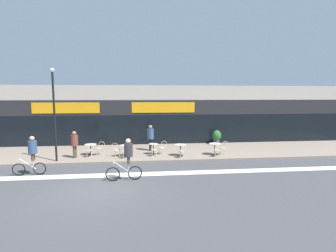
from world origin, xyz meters
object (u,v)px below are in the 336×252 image
(cafe_chair_1_side, at_px, (116,149))
(cafe_chair_2_side, at_px, (163,147))
(bistro_table_0, at_px, (91,147))
(bistro_table_4, at_px, (215,147))
(lamp_post, at_px, (54,109))
(cafe_chair_0_near, at_px, (89,149))
(cafe_chair_0_side, at_px, (100,147))
(planter_pot, at_px, (217,136))
(pedestrian_near_end, at_px, (74,142))
(bistro_table_1, at_px, (126,148))
(bistro_table_3, at_px, (180,148))
(cyclist_0, at_px, (32,152))
(pedestrian_far_end, at_px, (150,135))
(cafe_chair_3_near, at_px, (182,150))
(cafe_chair_1_near, at_px, (125,150))
(cafe_chair_2_near, at_px, (154,149))
(cafe_chair_4_near, at_px, (217,149))
(cyclist_1, at_px, (127,157))
(cafe_chair_4_side, at_px, (224,147))
(bistro_table_2, at_px, (153,147))

(cafe_chair_1_side, xyz_separation_m, cafe_chair_2_side, (3.08, 0.38, 0.00))
(bistro_table_0, bearing_deg, cafe_chair_2_side, -3.06)
(bistro_table_4, xyz_separation_m, lamp_post, (-10.05, -0.62, 2.64))
(cafe_chair_0_near, bearing_deg, cafe_chair_0_side, -49.13)
(planter_pot, relative_size, pedestrian_near_end, 0.66)
(bistro_table_1, relative_size, bistro_table_3, 0.99)
(cyclist_0, xyz_separation_m, pedestrian_far_end, (6.28, 4.85, 0.03))
(pedestrian_far_end, bearing_deg, cafe_chair_1_side, 48.73)
(cafe_chair_3_near, distance_m, pedestrian_near_end, 6.87)
(bistro_table_0, distance_m, bistro_table_1, 2.45)
(cafe_chair_1_near, bearing_deg, bistro_table_0, 60.89)
(bistro_table_3, xyz_separation_m, cafe_chair_3_near, (0.01, -0.63, -0.02))
(bistro_table_3, relative_size, planter_pot, 0.67)
(bistro_table_0, height_order, cafe_chair_0_side, cafe_chair_0_side)
(cafe_chair_1_near, height_order, planter_pot, planter_pot)
(bistro_table_1, relative_size, cafe_chair_3_near, 0.84)
(cafe_chair_2_side, distance_m, planter_pot, 5.67)
(cafe_chair_1_side, xyz_separation_m, cafe_chair_2_near, (2.46, -0.26, 0.00))
(cafe_chair_0_side, height_order, lamp_post, lamp_post)
(bistro_table_0, relative_size, cafe_chair_2_side, 0.87)
(cafe_chair_2_side, bearing_deg, cafe_chair_1_near, 15.05)
(pedestrian_near_end, bearing_deg, cafe_chair_2_side, -160.82)
(bistro_table_1, relative_size, cafe_chair_4_near, 0.84)
(planter_pot, relative_size, cyclist_1, 0.56)
(bistro_table_1, bearing_deg, cafe_chair_2_side, 8.81)
(bistro_table_1, xyz_separation_m, cyclist_0, (-4.60, -3.22, 0.54))
(cafe_chair_1_side, relative_size, cafe_chair_4_side, 1.00)
(cafe_chair_1_near, height_order, cyclist_0, cyclist_0)
(bistro_table_2, xyz_separation_m, cafe_chair_1_side, (-2.45, -0.37, 0.01))
(cyclist_0, bearing_deg, planter_pot, -154.72)
(cyclist_0, bearing_deg, lamp_post, -105.48)
(bistro_table_2, xyz_separation_m, cafe_chair_2_near, (0.00, -0.63, 0.01))
(cafe_chair_2_side, relative_size, pedestrian_near_end, 0.53)
(cafe_chair_0_near, relative_size, cafe_chair_0_side, 1.00)
(bistro_table_2, relative_size, cyclist_1, 0.35)
(cafe_chair_1_side, distance_m, cafe_chair_2_near, 2.47)
(cafe_chair_1_near, distance_m, planter_pot, 8.28)
(bistro_table_1, bearing_deg, cafe_chair_2_near, -7.94)
(bistro_table_3, xyz_separation_m, cafe_chair_0_near, (-5.92, 0.25, -0.02))
(bistro_table_1, bearing_deg, bistro_table_3, -3.89)
(bistro_table_0, bearing_deg, cafe_chair_4_near, -10.03)
(bistro_table_2, xyz_separation_m, planter_pot, (5.34, 3.16, 0.12))
(cafe_chair_1_near, xyz_separation_m, cafe_chair_3_near, (3.58, -0.24, 0.00))
(planter_pot, height_order, cyclist_0, cyclist_0)
(bistro_table_1, xyz_separation_m, cafe_chair_1_near, (0.00, -0.63, -0.01))
(lamp_post, distance_m, cyclist_0, 3.23)
(bistro_table_1, bearing_deg, cafe_chair_4_near, -7.95)
(bistro_table_1, relative_size, cafe_chair_4_side, 0.84)
(bistro_table_3, distance_m, pedestrian_near_end, 6.81)
(cafe_chair_1_side, height_order, cafe_chair_2_near, same)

